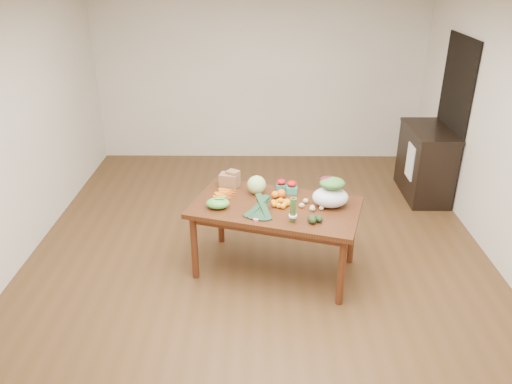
{
  "coord_description": "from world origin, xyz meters",
  "views": [
    {
      "loc": [
        0.01,
        -4.62,
        2.97
      ],
      "look_at": [
        -0.03,
        0.0,
        0.77
      ],
      "focal_mm": 35.0,
      "sensor_mm": 36.0,
      "label": 1
    }
  ],
  "objects_px": {
    "cabbage": "(257,185)",
    "kale_bunch": "(259,208)",
    "paper_bag": "(229,179)",
    "salad_bag": "(331,194)",
    "cabinet": "(425,162)",
    "mandarin_cluster": "(281,202)",
    "asparagus_bundle": "(293,210)",
    "dining_table": "(275,238)"
  },
  "relations": [
    {
      "from": "dining_table",
      "to": "kale_bunch",
      "type": "distance_m",
      "value": 0.53
    },
    {
      "from": "mandarin_cluster",
      "to": "asparagus_bundle",
      "type": "xyz_separation_m",
      "value": [
        0.1,
        -0.33,
        0.08
      ]
    },
    {
      "from": "dining_table",
      "to": "salad_bag",
      "type": "xyz_separation_m",
      "value": [
        0.53,
        -0.02,
        0.51
      ]
    },
    {
      "from": "cabinet",
      "to": "mandarin_cluster",
      "type": "bearing_deg",
      "value": -137.54
    },
    {
      "from": "cabinet",
      "to": "paper_bag",
      "type": "bearing_deg",
      "value": -151.34
    },
    {
      "from": "paper_bag",
      "to": "kale_bunch",
      "type": "bearing_deg",
      "value": -64.07
    },
    {
      "from": "cabinet",
      "to": "cabbage",
      "type": "relative_size",
      "value": 5.31
    },
    {
      "from": "paper_bag",
      "to": "kale_bunch",
      "type": "relative_size",
      "value": 0.62
    },
    {
      "from": "cabbage",
      "to": "salad_bag",
      "type": "distance_m",
      "value": 0.77
    },
    {
      "from": "paper_bag",
      "to": "mandarin_cluster",
      "type": "bearing_deg",
      "value": -40.0
    },
    {
      "from": "kale_bunch",
      "to": "salad_bag",
      "type": "relative_size",
      "value": 1.14
    },
    {
      "from": "kale_bunch",
      "to": "paper_bag",
      "type": "bearing_deg",
      "value": 132.45
    },
    {
      "from": "cabbage",
      "to": "salad_bag",
      "type": "relative_size",
      "value": 0.55
    },
    {
      "from": "cabinet",
      "to": "kale_bunch",
      "type": "distance_m",
      "value": 3.04
    },
    {
      "from": "paper_bag",
      "to": "cabbage",
      "type": "height_order",
      "value": "cabbage"
    },
    {
      "from": "asparagus_bundle",
      "to": "paper_bag",
      "type": "bearing_deg",
      "value": 145.67
    },
    {
      "from": "paper_bag",
      "to": "mandarin_cluster",
      "type": "xyz_separation_m",
      "value": [
        0.53,
        -0.45,
        -0.04
      ]
    },
    {
      "from": "cabinet",
      "to": "salad_bag",
      "type": "distance_m",
      "value": 2.43
    },
    {
      "from": "kale_bunch",
      "to": "salad_bag",
      "type": "height_order",
      "value": "salad_bag"
    },
    {
      "from": "cabbage",
      "to": "salad_bag",
      "type": "bearing_deg",
      "value": -21.73
    },
    {
      "from": "paper_bag",
      "to": "asparagus_bundle",
      "type": "distance_m",
      "value": 1.0
    },
    {
      "from": "kale_bunch",
      "to": "dining_table",
      "type": "bearing_deg",
      "value": 70.57
    },
    {
      "from": "mandarin_cluster",
      "to": "salad_bag",
      "type": "xyz_separation_m",
      "value": [
        0.48,
        -0.01,
        0.09
      ]
    },
    {
      "from": "cabbage",
      "to": "kale_bunch",
      "type": "xyz_separation_m",
      "value": [
        0.03,
        -0.49,
        -0.02
      ]
    },
    {
      "from": "cabbage",
      "to": "asparagus_bundle",
      "type": "distance_m",
      "value": 0.69
    },
    {
      "from": "dining_table",
      "to": "asparagus_bundle",
      "type": "distance_m",
      "value": 0.62
    },
    {
      "from": "mandarin_cluster",
      "to": "kale_bunch",
      "type": "distance_m",
      "value": 0.3
    },
    {
      "from": "cabinet",
      "to": "mandarin_cluster",
      "type": "xyz_separation_m",
      "value": [
        -2.0,
        -1.83,
        0.32
      ]
    },
    {
      "from": "dining_table",
      "to": "cabinet",
      "type": "height_order",
      "value": "cabinet"
    },
    {
      "from": "dining_table",
      "to": "paper_bag",
      "type": "height_order",
      "value": "paper_bag"
    },
    {
      "from": "mandarin_cluster",
      "to": "kale_bunch",
      "type": "bearing_deg",
      "value": -134.32
    },
    {
      "from": "mandarin_cluster",
      "to": "salad_bag",
      "type": "relative_size",
      "value": 0.51
    },
    {
      "from": "dining_table",
      "to": "mandarin_cluster",
      "type": "xyz_separation_m",
      "value": [
        0.05,
        -0.01,
        0.42
      ]
    },
    {
      "from": "asparagus_bundle",
      "to": "salad_bag",
      "type": "distance_m",
      "value": 0.5
    },
    {
      "from": "asparagus_bundle",
      "to": "kale_bunch",
      "type": "bearing_deg",
      "value": 176.41
    },
    {
      "from": "cabinet",
      "to": "asparagus_bundle",
      "type": "distance_m",
      "value": 2.91
    },
    {
      "from": "cabinet",
      "to": "paper_bag",
      "type": "relative_size",
      "value": 4.14
    },
    {
      "from": "cabbage",
      "to": "kale_bunch",
      "type": "height_order",
      "value": "cabbage"
    },
    {
      "from": "dining_table",
      "to": "salad_bag",
      "type": "distance_m",
      "value": 0.73
    },
    {
      "from": "salad_bag",
      "to": "mandarin_cluster",
      "type": "bearing_deg",
      "value": 178.82
    },
    {
      "from": "asparagus_bundle",
      "to": "salad_bag",
      "type": "bearing_deg",
      "value": 56.45
    },
    {
      "from": "cabinet",
      "to": "kale_bunch",
      "type": "height_order",
      "value": "cabinet"
    }
  ]
}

